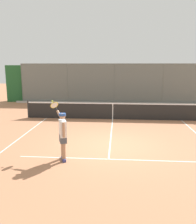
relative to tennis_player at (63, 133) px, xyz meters
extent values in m
plane|color=#B27551|center=(-1.54, -1.57, -0.95)|extent=(60.00, 60.00, 0.00)
cube|color=white|center=(-1.54, -0.15, -0.94)|extent=(6.24, 0.05, 0.01)
cube|color=white|center=(2.46, -0.70, -0.94)|extent=(0.05, 11.14, 0.01)
cube|color=white|center=(-1.54, -3.21, -0.94)|extent=(0.05, 6.12, 0.01)
cylinder|color=slate|center=(-5.44, -12.04, 0.69)|extent=(0.07, 0.07, 3.27)
cylinder|color=slate|center=(-1.54, -12.04, 0.69)|extent=(0.07, 0.07, 3.27)
cylinder|color=slate|center=(2.35, -12.04, 0.69)|extent=(0.07, 0.07, 3.27)
cylinder|color=slate|center=(6.24, -12.04, 0.69)|extent=(0.07, 0.07, 3.27)
cylinder|color=slate|center=(-1.54, -12.04, 2.28)|extent=(15.57, 0.05, 0.05)
cube|color=slate|center=(-1.54, -12.04, 0.69)|extent=(15.57, 0.02, 3.27)
cube|color=#235B2D|center=(-1.54, -12.69, 0.62)|extent=(18.57, 0.90, 3.13)
cube|color=#ADADA8|center=(-1.54, -11.86, -0.87)|extent=(16.57, 0.18, 0.15)
cylinder|color=#2D2D2D|center=(3.59, -6.27, -0.41)|extent=(0.09, 0.09, 1.07)
cube|color=black|center=(-1.54, -6.27, -0.49)|extent=(10.18, 0.02, 0.91)
cube|color=white|center=(-1.54, -6.27, -0.01)|extent=(10.18, 0.04, 0.05)
cube|color=white|center=(-1.54, -6.27, -0.49)|extent=(0.05, 0.04, 0.91)
cube|color=navy|center=(-0.05, 0.14, -0.90)|extent=(0.19, 0.28, 0.09)
cylinder|color=#A87A5B|center=(-0.05, 0.14, -0.48)|extent=(0.13, 0.13, 0.75)
cube|color=navy|center=(0.03, -0.10, -0.90)|extent=(0.19, 0.28, 0.09)
cylinder|color=#A87A5B|center=(0.03, -0.10, -0.48)|extent=(0.13, 0.13, 0.75)
cube|color=#474C56|center=(-0.01, 0.02, -0.19)|extent=(0.34, 0.44, 0.26)
cube|color=white|center=(-0.01, 0.02, 0.16)|extent=(0.35, 0.50, 0.54)
cylinder|color=#A87A5B|center=(-0.11, 0.29, 0.18)|extent=(0.08, 0.08, 0.50)
cylinder|color=#A87A5B|center=(0.18, -0.37, 0.54)|extent=(0.29, 0.34, 0.28)
sphere|color=#A87A5B|center=(-0.01, 0.02, 0.58)|extent=(0.21, 0.21, 0.21)
cylinder|color=#284C93|center=(-0.01, 0.02, 0.63)|extent=(0.30, 0.30, 0.08)
cube|color=#284C93|center=(0.03, -0.09, 0.60)|extent=(0.23, 0.23, 0.02)
cylinder|color=black|center=(0.33, -0.56, 0.69)|extent=(0.13, 0.15, 0.13)
torus|color=gold|center=(0.44, -0.71, 0.82)|extent=(0.34, 0.32, 0.26)
cylinder|color=silver|center=(0.44, -0.71, 0.82)|extent=(0.28, 0.26, 0.21)
sphere|color=#C1D138|center=(0.55, -0.85, 0.94)|extent=(0.07, 0.07, 0.07)
camera|label=1|loc=(-1.82, 7.56, 2.25)|focal=38.28mm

